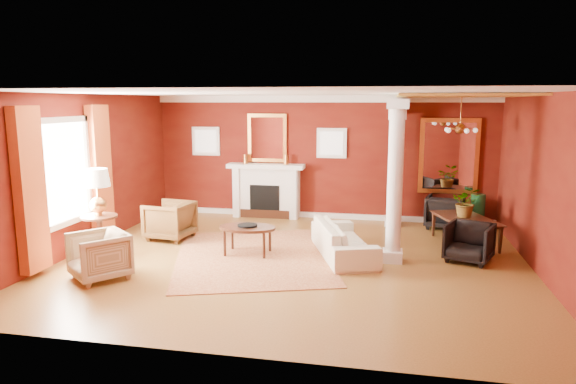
% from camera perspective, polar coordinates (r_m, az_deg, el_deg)
% --- Properties ---
extents(ground, '(8.00, 8.00, 0.00)m').
position_cam_1_polar(ground, '(9.10, 0.63, -7.64)').
color(ground, brown).
rests_on(ground, ground).
extents(room_shell, '(8.04, 7.04, 2.92)m').
position_cam_1_polar(room_shell, '(8.70, 0.65, 5.13)').
color(room_shell, '#641B0D').
rests_on(room_shell, ground).
extents(fireplace, '(1.85, 0.42, 1.29)m').
position_cam_1_polar(fireplace, '(12.37, -2.44, 0.17)').
color(fireplace, white).
rests_on(fireplace, ground).
extents(overmantel_mirror, '(0.95, 0.07, 1.15)m').
position_cam_1_polar(overmantel_mirror, '(12.35, -2.33, 6.02)').
color(overmantel_mirror, '#EBA045').
rests_on(overmantel_mirror, fireplace).
extents(flank_window_left, '(0.70, 0.07, 0.70)m').
position_cam_1_polar(flank_window_left, '(12.82, -9.10, 5.60)').
color(flank_window_left, white).
rests_on(flank_window_left, room_shell).
extents(flank_window_right, '(0.70, 0.07, 0.70)m').
position_cam_1_polar(flank_window_right, '(12.10, 4.87, 5.43)').
color(flank_window_right, white).
rests_on(flank_window_right, room_shell).
extents(left_window, '(0.21, 2.55, 2.60)m').
position_cam_1_polar(left_window, '(9.73, -23.24, 1.31)').
color(left_window, white).
rests_on(left_window, room_shell).
extents(column_front, '(0.36, 0.36, 2.80)m').
position_cam_1_polar(column_front, '(8.92, 11.81, 1.21)').
color(column_front, white).
rests_on(column_front, ground).
extents(column_back, '(0.36, 0.36, 2.80)m').
position_cam_1_polar(column_back, '(11.60, 11.73, 3.21)').
color(column_back, white).
rests_on(column_back, ground).
extents(header_beam, '(0.30, 3.20, 0.32)m').
position_cam_1_polar(header_beam, '(10.42, 11.99, 9.04)').
color(header_beam, white).
rests_on(header_beam, column_front).
extents(amber_ceiling, '(2.30, 3.40, 0.04)m').
position_cam_1_polar(amber_ceiling, '(10.34, 18.53, 10.12)').
color(amber_ceiling, gold).
rests_on(amber_ceiling, room_shell).
extents(dining_mirror, '(1.30, 0.07, 1.70)m').
position_cam_1_polar(dining_mirror, '(12.10, 17.44, 3.82)').
color(dining_mirror, '#EBA045').
rests_on(dining_mirror, room_shell).
extents(chandelier, '(0.60, 0.62, 0.75)m').
position_cam_1_polar(chandelier, '(10.41, 18.58, 6.69)').
color(chandelier, '#C2823D').
rests_on(chandelier, room_shell).
extents(crown_trim, '(8.00, 0.08, 0.16)m').
position_cam_1_polar(crown_trim, '(12.08, 3.74, 10.29)').
color(crown_trim, white).
rests_on(crown_trim, room_shell).
extents(base_trim, '(8.00, 0.08, 0.12)m').
position_cam_1_polar(base_trim, '(12.38, 3.60, -2.59)').
color(base_trim, white).
rests_on(base_trim, ground).
extents(rug, '(3.63, 4.20, 0.01)m').
position_cam_1_polar(rug, '(9.34, -4.00, -7.14)').
color(rug, maroon).
rests_on(rug, ground).
extents(sofa, '(1.24, 2.14, 0.80)m').
position_cam_1_polar(sofa, '(9.32, 6.21, -4.69)').
color(sofa, white).
rests_on(sofa, ground).
extents(armchair_leopard, '(0.87, 0.92, 0.85)m').
position_cam_1_polar(armchair_leopard, '(10.67, -13.01, -2.89)').
color(armchair_leopard, black).
rests_on(armchair_leopard, ground).
extents(armchair_stripe, '(1.09, 1.08, 0.82)m').
position_cam_1_polar(armchair_stripe, '(8.62, -20.27, -6.43)').
color(armchair_stripe, tan).
rests_on(armchair_stripe, ground).
extents(coffee_table, '(1.04, 1.04, 0.52)m').
position_cam_1_polar(coffee_table, '(9.37, -4.52, -4.10)').
color(coffee_table, black).
rests_on(coffee_table, ground).
extents(coffee_book, '(0.15, 0.10, 0.23)m').
position_cam_1_polar(coffee_book, '(9.38, -4.96, -3.08)').
color(coffee_book, black).
rests_on(coffee_book, coffee_table).
extents(side_table, '(0.64, 0.64, 1.59)m').
position_cam_1_polar(side_table, '(9.77, -20.39, -0.51)').
color(side_table, black).
rests_on(side_table, ground).
extents(dining_table, '(1.00, 1.61, 0.85)m').
position_cam_1_polar(dining_table, '(10.60, 19.25, -3.29)').
color(dining_table, black).
rests_on(dining_table, ground).
extents(dining_chair_near, '(0.94, 0.91, 0.75)m').
position_cam_1_polar(dining_chair_near, '(9.49, 19.49, -5.10)').
color(dining_chair_near, black).
rests_on(dining_chair_near, ground).
extents(dining_chair_far, '(0.92, 0.88, 0.80)m').
position_cam_1_polar(dining_chair_far, '(11.82, 17.03, -1.94)').
color(dining_chair_far, black).
rests_on(dining_chair_far, ground).
extents(green_urn, '(0.34, 0.34, 0.81)m').
position_cam_1_polar(green_urn, '(11.85, 20.28, -2.51)').
color(green_urn, '#14411E').
rests_on(green_urn, ground).
extents(potted_plant, '(0.55, 0.61, 0.46)m').
position_cam_1_polar(potted_plant, '(10.51, 19.26, 0.25)').
color(potted_plant, '#26591E').
rests_on(potted_plant, dining_table).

